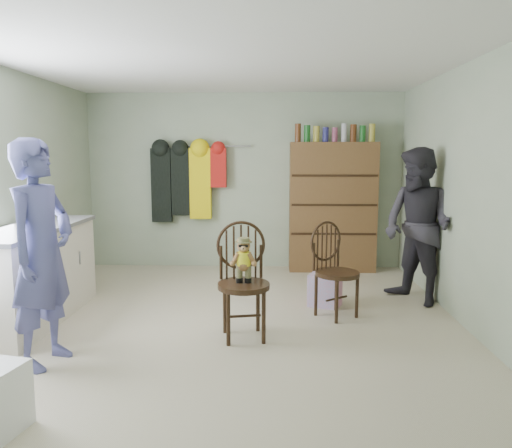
{
  "coord_description": "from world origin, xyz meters",
  "views": [
    {
      "loc": [
        0.42,
        -4.7,
        1.64
      ],
      "look_at": [
        0.25,
        0.2,
        0.95
      ],
      "focal_mm": 35.0,
      "sensor_mm": 36.0,
      "label": 1
    }
  ],
  "objects_px": {
    "counter": "(32,274)",
    "dresser": "(332,206)",
    "chair_front": "(243,272)",
    "chair_far": "(333,266)"
  },
  "relations": [
    {
      "from": "counter",
      "to": "dresser",
      "type": "height_order",
      "value": "dresser"
    },
    {
      "from": "counter",
      "to": "chair_front",
      "type": "relative_size",
      "value": 1.79
    },
    {
      "from": "chair_front",
      "to": "dresser",
      "type": "distance_m",
      "value": 2.89
    },
    {
      "from": "chair_far",
      "to": "counter",
      "type": "bearing_deg",
      "value": 147.05
    },
    {
      "from": "counter",
      "to": "dresser",
      "type": "relative_size",
      "value": 0.91
    },
    {
      "from": "counter",
      "to": "chair_far",
      "type": "bearing_deg",
      "value": 5.04
    },
    {
      "from": "chair_far",
      "to": "chair_front",
      "type": "bearing_deg",
      "value": 177.37
    },
    {
      "from": "counter",
      "to": "chair_front",
      "type": "xyz_separation_m",
      "value": [
        2.1,
        -0.36,
        0.12
      ]
    },
    {
      "from": "counter",
      "to": "chair_front",
      "type": "distance_m",
      "value": 2.14
    },
    {
      "from": "dresser",
      "to": "chair_far",
      "type": "bearing_deg",
      "value": -96.16
    }
  ]
}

